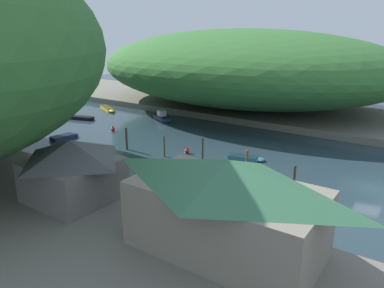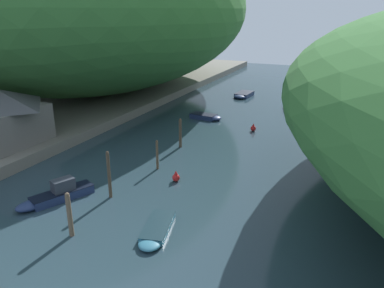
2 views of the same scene
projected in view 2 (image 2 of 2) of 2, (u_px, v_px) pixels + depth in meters
water_surface at (229, 151)px, 37.62m from camera, size 130.00×130.00×0.00m
left_bank at (33, 117)px, 47.33m from camera, size 22.00×120.00×1.09m
hillside_left at (98, 9)px, 57.57m from camera, size 43.97×61.55×24.90m
boathouse_shed at (0, 115)px, 35.80m from camera, size 7.23×7.41×5.31m
boat_far_right_bank at (345, 144)px, 38.04m from camera, size 3.72×5.22×1.63m
boat_mid_channel at (243, 95)px, 60.74m from camera, size 2.45×4.98×0.64m
boat_cabin_cruiser at (207, 117)px, 48.44m from camera, size 4.30×2.06×0.61m
boat_small_dinghy at (156, 231)px, 23.54m from camera, size 2.52×4.68×0.44m
boat_far_upstream at (55, 195)px, 27.55m from camera, size 3.55×5.77×1.57m
boat_navy_launch at (289, 108)px, 52.75m from camera, size 2.95×6.65×0.56m
boat_yellow_tender at (352, 113)px, 50.02m from camera, size 3.71×6.20×0.62m
mooring_post_second at (69, 214)px, 22.99m from camera, size 0.30×0.30×3.00m
mooring_post_middle at (109, 175)px, 27.67m from camera, size 0.25×0.25×3.72m
mooring_post_fourth at (157, 155)px, 32.86m from camera, size 0.22×0.22×2.72m
mooring_post_farthest at (180, 133)px, 38.11m from camera, size 0.29×0.29×3.06m
channel_buoy_near at (253, 128)px, 43.59m from camera, size 0.62×0.62×0.93m
channel_buoy_far at (176, 177)px, 30.80m from camera, size 0.63×0.63×0.94m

